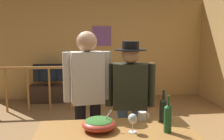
{
  "coord_description": "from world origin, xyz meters",
  "views": [
    {
      "loc": [
        -0.38,
        -3.18,
        1.65
      ],
      "look_at": [
        -0.1,
        -0.68,
        1.28
      ],
      "focal_mm": 39.58,
      "sensor_mm": 36.0,
      "label": 1
    }
  ],
  "objects_px": {
    "wine_bottle_green": "(168,117)",
    "person_standing_right": "(130,95)",
    "flat_screen_tv": "(48,73)",
    "salad_bowl": "(99,123)",
    "framed_picture": "(102,36)",
    "tv_console": "(49,93)",
    "stair_railing": "(92,81)",
    "person_standing_left": "(88,91)",
    "serving_table": "(116,138)",
    "wine_bottle_dark": "(163,109)",
    "mug_white": "(142,116)",
    "wine_glass": "(133,119)"
  },
  "relations": [
    {
      "from": "wine_bottle_green",
      "to": "person_standing_right",
      "type": "relative_size",
      "value": 0.22
    },
    {
      "from": "flat_screen_tv",
      "to": "wine_bottle_green",
      "type": "height_order",
      "value": "wine_bottle_green"
    },
    {
      "from": "flat_screen_tv",
      "to": "salad_bowl",
      "type": "xyz_separation_m",
      "value": [
        1.01,
        -3.76,
        0.11
      ]
    },
    {
      "from": "framed_picture",
      "to": "tv_console",
      "type": "distance_m",
      "value": 1.93
    },
    {
      "from": "tv_console",
      "to": "framed_picture",
      "type": "bearing_deg",
      "value": 12.45
    },
    {
      "from": "stair_railing",
      "to": "person_standing_left",
      "type": "bearing_deg",
      "value": -92.92
    },
    {
      "from": "serving_table",
      "to": "wine_bottle_green",
      "type": "height_order",
      "value": "wine_bottle_green"
    },
    {
      "from": "wine_bottle_green",
      "to": "person_standing_right",
      "type": "bearing_deg",
      "value": 106.0
    },
    {
      "from": "framed_picture",
      "to": "stair_railing",
      "type": "distance_m",
      "value": 1.43
    },
    {
      "from": "framed_picture",
      "to": "wine_bottle_green",
      "type": "xyz_separation_m",
      "value": [
        0.31,
        -4.2,
        -0.69
      ]
    },
    {
      "from": "serving_table",
      "to": "person_standing_left",
      "type": "height_order",
      "value": "person_standing_left"
    },
    {
      "from": "flat_screen_tv",
      "to": "wine_bottle_dark",
      "type": "relative_size",
      "value": 2.11
    },
    {
      "from": "tv_console",
      "to": "person_standing_left",
      "type": "distance_m",
      "value": 3.39
    },
    {
      "from": "mug_white",
      "to": "person_standing_right",
      "type": "distance_m",
      "value": 0.43
    },
    {
      "from": "tv_console",
      "to": "wine_bottle_dark",
      "type": "distance_m",
      "value": 4.06
    },
    {
      "from": "flat_screen_tv",
      "to": "wine_bottle_dark",
      "type": "bearing_deg",
      "value": -65.13
    },
    {
      "from": "wine_glass",
      "to": "person_standing_left",
      "type": "relative_size",
      "value": 0.11
    },
    {
      "from": "wine_glass",
      "to": "wine_bottle_green",
      "type": "bearing_deg",
      "value": -4.66
    },
    {
      "from": "person_standing_right",
      "to": "stair_railing",
      "type": "bearing_deg",
      "value": -72.05
    },
    {
      "from": "wine_bottle_dark",
      "to": "person_standing_right",
      "type": "distance_m",
      "value": 0.54
    },
    {
      "from": "serving_table",
      "to": "salad_bowl",
      "type": "bearing_deg",
      "value": 168.94
    },
    {
      "from": "flat_screen_tv",
      "to": "mug_white",
      "type": "height_order",
      "value": "flat_screen_tv"
    },
    {
      "from": "framed_picture",
      "to": "person_standing_right",
      "type": "bearing_deg",
      "value": -88.35
    },
    {
      "from": "mug_white",
      "to": "person_standing_left",
      "type": "xyz_separation_m",
      "value": [
        -0.56,
        0.41,
        0.19
      ]
    },
    {
      "from": "framed_picture",
      "to": "wine_bottle_green",
      "type": "height_order",
      "value": "framed_picture"
    },
    {
      "from": "salad_bowl",
      "to": "wine_bottle_green",
      "type": "distance_m",
      "value": 0.64
    },
    {
      "from": "serving_table",
      "to": "wine_glass",
      "type": "distance_m",
      "value": 0.26
    },
    {
      "from": "serving_table",
      "to": "person_standing_left",
      "type": "distance_m",
      "value": 0.77
    },
    {
      "from": "tv_console",
      "to": "flat_screen_tv",
      "type": "distance_m",
      "value": 0.51
    },
    {
      "from": "serving_table",
      "to": "person_standing_left",
      "type": "xyz_separation_m",
      "value": [
        -0.25,
        0.65,
        0.31
      ]
    },
    {
      "from": "stair_railing",
      "to": "tv_console",
      "type": "relative_size",
      "value": 4.07
    },
    {
      "from": "salad_bowl",
      "to": "person_standing_right",
      "type": "height_order",
      "value": "person_standing_right"
    },
    {
      "from": "salad_bowl",
      "to": "person_standing_left",
      "type": "bearing_deg",
      "value": 98.82
    },
    {
      "from": "flat_screen_tv",
      "to": "mug_white",
      "type": "relative_size",
      "value": 5.71
    },
    {
      "from": "person_standing_left",
      "to": "wine_bottle_green",
      "type": "bearing_deg",
      "value": 124.93
    },
    {
      "from": "framed_picture",
      "to": "salad_bowl",
      "type": "bearing_deg",
      "value": -94.32
    },
    {
      "from": "salad_bowl",
      "to": "serving_table",
      "type": "bearing_deg",
      "value": -11.06
    },
    {
      "from": "wine_bottle_dark",
      "to": "person_standing_left",
      "type": "height_order",
      "value": "person_standing_left"
    },
    {
      "from": "salad_bowl",
      "to": "wine_bottle_dark",
      "type": "xyz_separation_m",
      "value": [
        0.67,
        0.15,
        0.07
      ]
    },
    {
      "from": "salad_bowl",
      "to": "mug_white",
      "type": "xyz_separation_m",
      "value": [
        0.46,
        0.21,
        -0.02
      ]
    },
    {
      "from": "wine_bottle_green",
      "to": "person_standing_right",
      "type": "height_order",
      "value": "person_standing_right"
    },
    {
      "from": "framed_picture",
      "to": "mug_white",
      "type": "relative_size",
      "value": 3.99
    },
    {
      "from": "stair_railing",
      "to": "wine_glass",
      "type": "xyz_separation_m",
      "value": [
        0.27,
        -3.15,
        0.25
      ]
    },
    {
      "from": "person_standing_left",
      "to": "mug_white",
      "type": "bearing_deg",
      "value": 134.57
    },
    {
      "from": "stair_railing",
      "to": "serving_table",
      "type": "height_order",
      "value": "stair_railing"
    },
    {
      "from": "framed_picture",
      "to": "tv_console",
      "type": "bearing_deg",
      "value": -167.55
    },
    {
      "from": "stair_railing",
      "to": "wine_bottle_dark",
      "type": "distance_m",
      "value": 2.99
    },
    {
      "from": "serving_table",
      "to": "stair_railing",
      "type": "bearing_deg",
      "value": 92.38
    },
    {
      "from": "tv_console",
      "to": "wine_glass",
      "type": "bearing_deg",
      "value": -71.42
    },
    {
      "from": "framed_picture",
      "to": "person_standing_left",
      "type": "distance_m",
      "value": 3.53
    }
  ]
}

